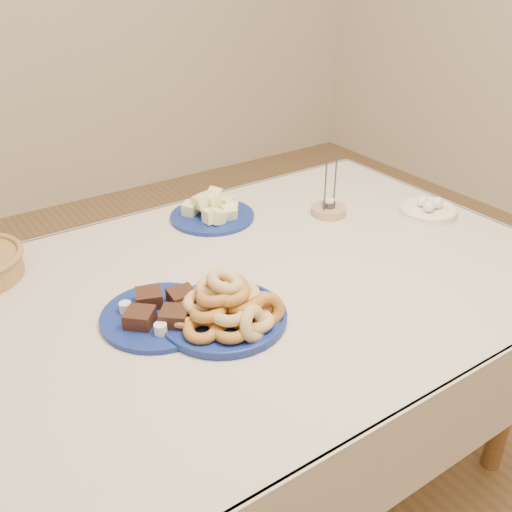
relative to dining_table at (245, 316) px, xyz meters
name	(u,v)px	position (x,y,z in m)	size (l,w,h in m)	color
ground	(247,480)	(0.00, 0.00, -0.64)	(5.00, 5.00, 0.00)	brown
dining_table	(245,316)	(0.00, 0.00, 0.00)	(1.71, 1.11, 0.75)	brown
donut_platter	(225,308)	(-0.13, -0.12, 0.14)	(0.37, 0.37, 0.13)	navy
melon_plate	(213,211)	(0.13, 0.38, 0.13)	(0.33, 0.33, 0.09)	navy
brownie_plate	(160,313)	(-0.25, -0.02, 0.12)	(0.36, 0.36, 0.05)	navy
candle_holder	(329,209)	(0.45, 0.19, 0.12)	(0.15, 0.15, 0.19)	#A7805C
egg_bowl	(428,210)	(0.71, 0.01, 0.12)	(0.22, 0.22, 0.06)	white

